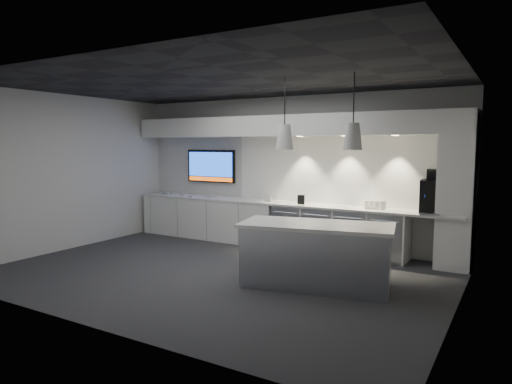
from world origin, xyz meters
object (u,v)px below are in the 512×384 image
Objects in this scene: island at (316,255)px; coffee_machine at (433,195)px; bin at (256,260)px; wall_tv at (211,166)px.

coffee_machine is at bearing 46.77° from island.
bin is 0.62× the size of coffee_machine.
coffee_machine is (1.24, 2.04, 0.74)m from island.
coffee_machine reaches higher than bin.
island is 5.07× the size of bin.
island is at bearing -126.56° from coffee_machine.
island is 3.14× the size of coffee_machine.
wall_tv is at bearing 135.02° from island.
bin is at bearing -144.69° from coffee_machine.
bin is (2.47, -2.20, -1.33)m from wall_tv.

